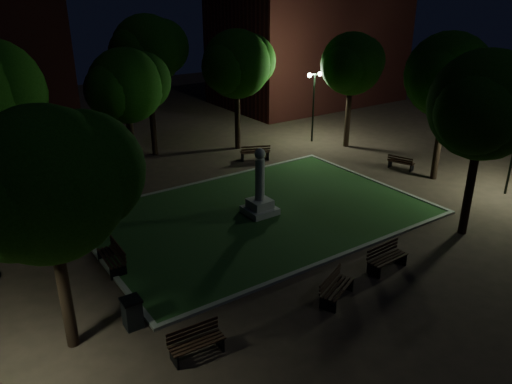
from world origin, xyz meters
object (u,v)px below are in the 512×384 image
(bench_west_near, at_px, (196,342))
(bench_right_side, at_px, (401,163))
(bench_near_right, at_px, (386,258))
(bench_far_side, at_px, (255,153))
(trash_bin, at_px, (132,313))
(bench_left_side, at_px, (113,257))
(bench_near_left, at_px, (335,288))
(monument, at_px, (260,196))

(bench_west_near, xyz_separation_m, bench_right_side, (17.51, 7.27, -0.03))
(bench_west_near, relative_size, bench_right_side, 1.05)
(bench_near_right, relative_size, bench_west_near, 1.06)
(bench_far_side, distance_m, trash_bin, 16.76)
(bench_near_right, bearing_deg, bench_west_near, 178.48)
(bench_near_right, xyz_separation_m, bench_left_side, (-8.56, 5.95, 0.01))
(bench_near_left, bearing_deg, bench_near_right, -16.30)
(bench_left_side, height_order, bench_far_side, bench_far_side)
(bench_left_side, height_order, bench_right_side, bench_left_side)
(monument, distance_m, trash_bin, 9.32)
(monument, xyz_separation_m, bench_west_near, (-7.08, -6.84, -0.53))
(bench_near_left, bearing_deg, monument, 52.18)
(bench_far_side, bearing_deg, bench_left_side, 56.12)
(bench_far_side, bearing_deg, trash_bin, 65.79)
(trash_bin, bearing_deg, bench_far_side, 42.05)
(bench_right_side, height_order, bench_far_side, bench_far_side)
(bench_near_left, height_order, bench_right_side, bench_near_left)
(bench_near_right, relative_size, bench_far_side, 0.93)
(monument, height_order, bench_right_side, monument)
(bench_right_side, relative_size, trash_bin, 1.55)
(bench_near_left, xyz_separation_m, bench_far_side, (6.12, 13.76, 0.02))
(bench_left_side, xyz_separation_m, bench_right_side, (17.81, 1.19, -0.07))
(trash_bin, bearing_deg, bench_near_right, -13.02)
(monument, bearing_deg, bench_near_right, -80.03)
(bench_left_side, distance_m, trash_bin, 3.88)
(monument, bearing_deg, bench_right_side, 2.35)
(bench_near_right, bearing_deg, trash_bin, 164.54)
(bench_near_right, height_order, trash_bin, trash_bin)
(bench_west_near, xyz_separation_m, bench_left_side, (-0.30, 6.09, 0.04))
(monument, distance_m, bench_near_left, 7.33)
(bench_near_left, distance_m, bench_west_near, 5.29)
(monument, distance_m, bench_far_side, 7.96)
(bench_left_side, bearing_deg, bench_near_left, 43.70)
(bench_west_near, xyz_separation_m, bench_far_side, (11.41, 13.51, 0.04))
(bench_far_side, bearing_deg, monument, 80.74)
(bench_west_near, height_order, bench_right_side, bench_west_near)
(trash_bin, bearing_deg, bench_west_near, -65.57)
(trash_bin, bearing_deg, bench_near_left, -21.82)
(bench_near_right, distance_m, bench_far_side, 13.74)
(bench_near_left, height_order, bench_near_right, bench_near_right)
(bench_left_side, bearing_deg, bench_right_side, 96.14)
(bench_near_right, relative_size, bench_right_side, 1.11)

